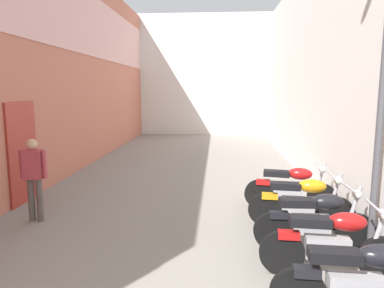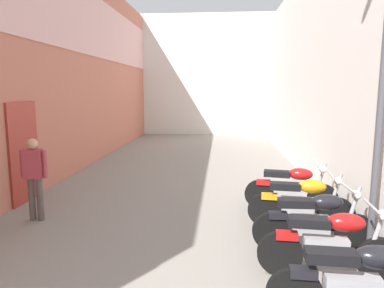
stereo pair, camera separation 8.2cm
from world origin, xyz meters
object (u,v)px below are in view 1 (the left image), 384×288
object	(u,v)px
motorcycle_sixth	(315,219)
motorcycle_eighth	(291,187)
motorcycle_fifth	(332,242)
pedestrian_further_down	(34,174)
motorcycle_seventh	(301,201)
motorcycle_fourth	(362,281)
street_lamp	(379,52)

from	to	relation	value
motorcycle_sixth	motorcycle_eighth	xyz separation A→B (m)	(-0.00, 1.84, 0.00)
motorcycle_fifth	pedestrian_further_down	bearing A→B (deg)	160.78
motorcycle_fifth	motorcycle_seventh	size ratio (longest dim) A/B	1.00
motorcycle_seventh	pedestrian_further_down	size ratio (longest dim) A/B	1.18
motorcycle_eighth	motorcycle_fifth	bearing A→B (deg)	-90.00
motorcycle_eighth	pedestrian_further_down	xyz separation A→B (m)	(-4.90, -0.94, 0.42)
pedestrian_further_down	motorcycle_fourth	bearing A→B (deg)	-28.48
motorcycle_sixth	motorcycle_seventh	bearing A→B (deg)	90.00
pedestrian_further_down	motorcycle_fifth	bearing A→B (deg)	-19.22
motorcycle_fifth	motorcycle_eighth	distance (m)	2.65
motorcycle_fourth	street_lamp	size ratio (longest dim) A/B	0.36
motorcycle_sixth	pedestrian_further_down	xyz separation A→B (m)	(-4.90, 0.90, 0.42)
motorcycle_seventh	street_lamp	xyz separation A→B (m)	(0.71, -1.01, 2.47)
motorcycle_seventh	pedestrian_further_down	xyz separation A→B (m)	(-4.90, -0.00, 0.42)
motorcycle_eighth	pedestrian_further_down	bearing A→B (deg)	-169.19
motorcycle_fifth	street_lamp	distance (m)	2.66
motorcycle_eighth	street_lamp	distance (m)	3.22
motorcycle_fifth	motorcycle_eighth	bearing A→B (deg)	90.00
motorcycle_fourth	motorcycle_seventh	size ratio (longest dim) A/B	1.00
street_lamp	motorcycle_seventh	bearing A→B (deg)	125.02
motorcycle_seventh	motorcycle_fifth	bearing A→B (deg)	-90.00
motorcycle_eighth	motorcycle_fourth	bearing A→B (deg)	-90.00
street_lamp	motorcycle_eighth	bearing A→B (deg)	109.99
motorcycle_fourth	pedestrian_further_down	size ratio (longest dim) A/B	1.18
motorcycle_fifth	motorcycle_sixth	bearing A→B (deg)	90.00
street_lamp	motorcycle_sixth	bearing A→B (deg)	171.63
motorcycle_seventh	pedestrian_further_down	bearing A→B (deg)	-179.97
motorcycle_fourth	street_lamp	distance (m)	3.06
motorcycle_sixth	pedestrian_further_down	world-z (taller)	pedestrian_further_down
motorcycle_fourth	motorcycle_fifth	world-z (taller)	same
motorcycle_fifth	motorcycle_sixth	world-z (taller)	same
pedestrian_further_down	street_lamp	world-z (taller)	street_lamp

